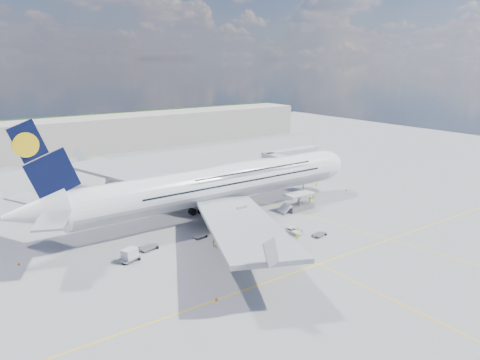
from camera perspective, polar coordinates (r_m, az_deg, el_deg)
ground at (r=91.26m, az=0.53°, el=-5.99°), size 300.00×300.00×0.00m
taxi_line_main at (r=91.26m, az=0.53°, el=-5.99°), size 0.25×220.00×0.01m
taxi_line_cross at (r=77.33m, az=9.51°, el=-10.11°), size 120.00×0.25×0.01m
taxi_line_diag at (r=106.88m, az=3.39°, el=-2.91°), size 14.16×99.06×0.01m
airliner at (r=97.15m, az=-2.84°, el=-0.47°), size 77.26×79.15×23.71m
jet_bridge at (r=123.17m, az=5.92°, el=2.68°), size 18.80×12.10×8.50m
cargo_loader at (r=103.20m, az=7.11°, el=-2.91°), size 8.53×3.20×3.67m
terminal at (r=173.38m, az=-18.54°, el=5.16°), size 180.00×16.00×12.00m
tree_line at (r=229.33m, az=-12.42°, el=7.18°), size 160.00×6.00×8.00m
dolly_row_a at (r=83.28m, az=-11.09°, el=-8.06°), size 3.82×2.79×0.50m
dolly_row_b at (r=87.30m, az=-4.92°, el=-6.81°), size 2.82×1.77×0.39m
dolly_row_c at (r=78.52m, az=0.66°, el=-9.24°), size 3.40×2.49×0.45m
dolly_back at (r=79.09m, az=-13.31°, el=-8.83°), size 3.82×3.01×2.14m
dolly_nose_far at (r=88.88m, az=9.64°, el=-6.55°), size 3.24×2.41×0.42m
dolly_nose_near at (r=90.52m, az=6.70°, el=-6.07°), size 2.93×2.24×0.38m
baggage_tug at (r=86.30m, az=0.40°, el=-6.64°), size 3.01×1.45×1.88m
catering_truck_inner at (r=107.09m, az=-15.40°, el=-2.38°), size 6.88×4.38×3.81m
catering_truck_outer at (r=122.68m, az=-14.56°, el=-0.18°), size 6.69×2.73×3.95m
service_van at (r=89.21m, az=6.38°, el=-6.17°), size 2.78×4.60×1.19m
crew_nose at (r=121.88m, az=9.33°, el=-0.44°), size 0.77×0.64×1.80m
crew_loader at (r=111.47m, az=8.92°, el=-1.91°), size 0.95×0.96×1.57m
crew_wing at (r=83.06m, az=-3.21°, el=-7.54°), size 0.79×1.02×1.61m
crew_van at (r=107.23m, az=8.56°, el=-2.48°), size 0.79×1.02×1.84m
crew_tug at (r=85.84m, az=6.99°, el=-6.90°), size 1.13×0.85×1.55m
cone_nose at (r=120.02m, az=12.85°, el=-1.17°), size 0.45×0.45×0.57m
cone_wing_left_inner at (r=106.59m, az=-5.74°, el=-2.87°), size 0.40×0.40×0.51m
cone_wing_left_outer at (r=109.74m, az=-12.88°, el=-2.64°), size 0.48×0.48×0.61m
cone_wing_right_inner at (r=90.29m, az=-0.97°, el=-6.04°), size 0.44×0.44×0.56m
cone_wing_right_outer at (r=65.97m, az=-2.93°, el=-14.25°), size 0.41×0.41×0.52m
cone_tail at (r=83.88m, az=-25.39°, el=-9.20°), size 0.40×0.40×0.51m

